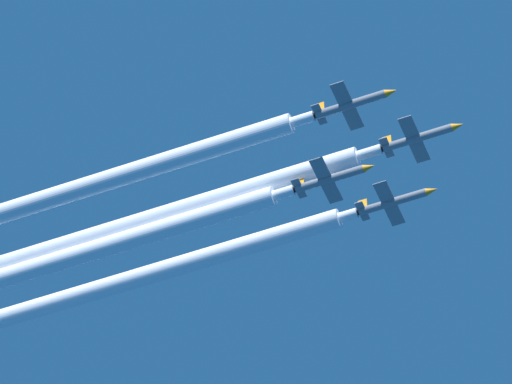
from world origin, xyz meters
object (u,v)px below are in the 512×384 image
jet_left_wingman (395,201)px  jet_right_wingman (353,104)px  jet_lead (420,137)px  jet_slot (332,178)px

jet_left_wingman → jet_right_wingman: (17.46, 0.46, 0.07)m
jet_lead → jet_left_wingman: size_ratio=1.00×
jet_lead → jet_slot: (0.11, -12.25, -2.97)m
jet_left_wingman → jet_slot: (8.31, -5.88, -1.79)m
jet_left_wingman → jet_lead: bearing=37.9°
jet_right_wingman → jet_slot: 11.28m
jet_left_wingman → jet_right_wingman: bearing=1.5°
jet_lead → jet_left_wingman: (-8.20, -6.38, -1.18)m
jet_right_wingman → jet_slot: size_ratio=1.00×
jet_right_wingman → jet_slot: (-9.15, -6.34, -1.86)m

